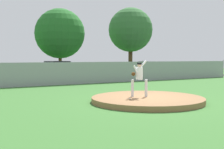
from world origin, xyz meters
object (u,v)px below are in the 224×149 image
(baseball, at_px, (130,99))
(parked_car_teal, at_px, (8,73))
(parked_car_slate, at_px, (150,70))
(parked_car_burgundy, at_px, (57,71))
(pitcher_youth, at_px, (139,76))

(baseball, xyz_separation_m, parked_car_teal, (-2.37, 14.85, 0.50))
(parked_car_teal, height_order, parked_car_slate, parked_car_slate)
(baseball, height_order, parked_car_burgundy, parked_car_burgundy)
(baseball, bearing_deg, parked_car_teal, 99.08)
(baseball, bearing_deg, pitcher_youth, 31.42)
(baseball, distance_m, parked_car_teal, 15.05)
(pitcher_youth, relative_size, parked_car_slate, 0.41)
(pitcher_youth, xyz_separation_m, parked_car_teal, (-3.24, 14.33, -0.44))
(parked_car_slate, bearing_deg, pitcher_youth, -129.28)
(parked_car_teal, bearing_deg, parked_car_slate, -1.42)
(parked_car_teal, bearing_deg, parked_car_burgundy, -0.03)
(pitcher_youth, bearing_deg, parked_car_burgundy, 85.89)
(parked_car_teal, distance_m, parked_car_burgundy, 4.27)
(baseball, relative_size, parked_car_burgundy, 0.02)
(parked_car_slate, bearing_deg, baseball, -130.29)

